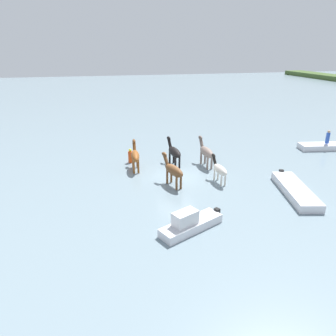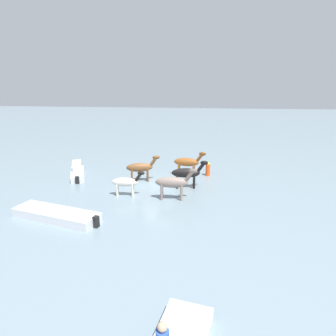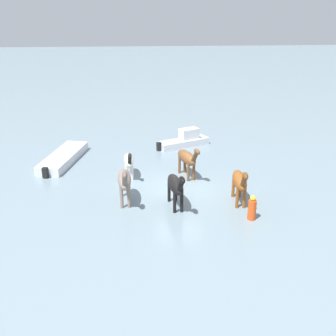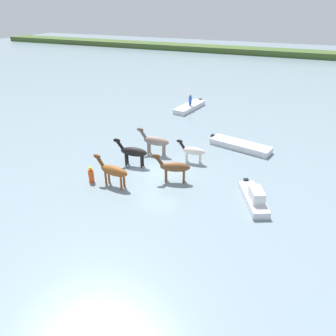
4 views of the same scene
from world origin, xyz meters
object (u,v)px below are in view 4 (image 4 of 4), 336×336
at_px(horse_rear_stallion, 174,167).
at_px(horse_gray_outer, 193,151).
at_px(horse_pinto_flank, 155,141).
at_px(horse_lead, 113,171).
at_px(person_watcher_seated, 190,100).
at_px(horse_dark_mare, 133,152).
at_px(boat_dinghy_port, 254,199).
at_px(buoy_channel_marker, 91,175).
at_px(boat_skiff_near, 190,108).
at_px(boat_tender_starboard, 240,146).

distance_m(horse_rear_stallion, horse_gray_outer, 3.16).
bearing_deg(horse_pinto_flank, horse_rear_stallion, 128.10).
bearing_deg(horse_gray_outer, horse_lead, 50.61).
xyz_separation_m(horse_lead, person_watcher_seated, (-0.85, 17.15, 0.04)).
xyz_separation_m(horse_dark_mare, person_watcher_seated, (-0.63, 14.13, 0.04)).
bearing_deg(boat_dinghy_port, horse_rear_stallion, -120.05).
relative_size(horse_rear_stallion, boat_dinghy_port, 0.70).
relative_size(horse_dark_mare, buoy_channel_marker, 2.27).
relative_size(boat_skiff_near, boat_dinghy_port, 1.44).
bearing_deg(person_watcher_seated, horse_gray_outer, -69.57).
xyz_separation_m(horse_pinto_flank, buoy_channel_marker, (-2.11, -5.53, -0.63)).
bearing_deg(boat_dinghy_port, horse_pinto_flank, -139.58).
distance_m(horse_gray_outer, person_watcher_seated, 12.77).
height_order(boat_dinghy_port, boat_tender_starboard, boat_dinghy_port).
relative_size(boat_tender_starboard, buoy_channel_marker, 4.61).
height_order(horse_pinto_flank, buoy_channel_marker, horse_pinto_flank).
bearing_deg(horse_rear_stallion, boat_skiff_near, -91.01).
height_order(boat_dinghy_port, person_watcher_seated, person_watcher_seated).
height_order(horse_gray_outer, person_watcher_seated, person_watcher_seated).
distance_m(horse_dark_mare, horse_lead, 3.02).
distance_m(horse_rear_stallion, boat_tender_starboard, 7.75).
relative_size(horse_dark_mare, boat_skiff_near, 0.50).
bearing_deg(boat_tender_starboard, boat_skiff_near, 144.53).
xyz_separation_m(boat_dinghy_port, boat_tender_starboard, (-2.39, 7.57, -0.12)).
relative_size(horse_lead, boat_tender_starboard, 0.49).
relative_size(horse_pinto_flank, person_watcher_seated, 2.25).
relative_size(boat_dinghy_port, boat_tender_starboard, 0.69).
relative_size(boat_skiff_near, buoy_channel_marker, 4.59).
distance_m(boat_tender_starboard, buoy_channel_marker, 12.28).
bearing_deg(horse_lead, buoy_channel_marker, 10.50).
relative_size(horse_gray_outer, boat_dinghy_port, 0.61).
bearing_deg(horse_rear_stallion, horse_pinto_flank, -65.55).
bearing_deg(person_watcher_seated, boat_dinghy_port, -58.35).
bearing_deg(buoy_channel_marker, boat_dinghy_port, 9.47).
bearing_deg(boat_skiff_near, buoy_channel_marker, 7.33).
height_order(horse_dark_mare, boat_dinghy_port, horse_dark_mare).
bearing_deg(boat_tender_starboard, horse_lead, -111.94).
bearing_deg(boat_skiff_near, horse_gray_outer, 30.05).
bearing_deg(boat_skiff_near, horse_dark_mare, 12.52).
distance_m(horse_pinto_flank, boat_dinghy_port, 9.16).
xyz_separation_m(boat_skiff_near, boat_dinghy_port, (9.74, -15.85, 0.12)).
bearing_deg(boat_tender_starboard, buoy_channel_marker, -117.78).
height_order(horse_dark_mare, horse_rear_stallion, horse_dark_mare).
xyz_separation_m(horse_lead, boat_skiff_near, (-0.98, 17.41, -0.93)).
relative_size(boat_tender_starboard, person_watcher_seated, 4.42).
height_order(horse_rear_stallion, horse_pinto_flank, horse_pinto_flank).
xyz_separation_m(horse_rear_stallion, buoy_channel_marker, (-5.02, -2.21, -0.58)).
bearing_deg(boat_skiff_near, horse_pinto_flank, 16.32).
height_order(horse_lead, boat_skiff_near, horse_lead).
height_order(boat_tender_starboard, person_watcher_seated, person_watcher_seated).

